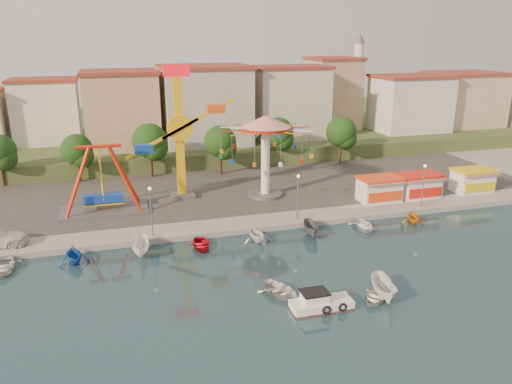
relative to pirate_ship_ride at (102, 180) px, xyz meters
name	(u,v)px	position (x,y,z in m)	size (l,w,h in m)	color
ground	(264,288)	(12.75, -22.20, -4.39)	(200.00, 200.00, 0.00)	#15353C
quay_deck	(171,141)	(12.75, 39.80, -4.09)	(200.00, 100.00, 0.60)	#9E998E
asphalt_pad	(200,184)	(12.75, 7.80, -3.79)	(90.00, 28.00, 0.01)	#4C4944
hill_terrace	(167,131)	(12.75, 44.80, -2.89)	(200.00, 60.00, 3.00)	#384C26
pirate_ship_ride	(102,180)	(0.00, 0.00, 0.00)	(10.00, 5.00, 8.00)	#59595E
kamikaze_tower	(184,138)	(10.08, 2.73, 3.92)	(9.11, 3.10, 16.50)	#59595E
wave_swinger	(266,138)	(19.94, 0.22, 3.80)	(11.60, 11.60, 10.40)	#59595E
booth_left	(379,189)	(32.97, -5.72, -2.23)	(5.40, 3.78, 3.08)	white
booth_mid	(419,185)	(38.64, -5.72, -2.23)	(5.40, 3.78, 3.08)	white
booth_right	(473,180)	(46.78, -5.72, -2.23)	(5.40, 3.78, 3.08)	white
lamp_post_1	(151,213)	(4.75, -9.20, -1.29)	(0.14, 0.14, 5.00)	#59595E
lamp_post_2	(298,199)	(20.75, -9.20, -1.29)	(0.14, 0.14, 5.00)	#59595E
lamp_post_3	(423,187)	(36.75, -9.20, -1.29)	(0.14, 0.14, 5.00)	#59595E
tree_1	(77,150)	(-3.25, 14.04, 0.81)	(4.35, 4.35, 6.80)	#382314
tree_2	(150,141)	(6.75, 13.61, 1.52)	(5.02, 5.02, 7.85)	#382314
tree_3	(220,141)	(16.75, 12.16, 1.16)	(4.68, 4.68, 7.32)	#382314
tree_4	(278,133)	(26.75, 15.15, 1.35)	(4.86, 4.86, 7.60)	#382314
tree_5	(341,132)	(36.75, 13.33, 1.31)	(4.83, 4.83, 7.54)	#382314
building_1	(45,119)	(-8.58, 29.18, 2.92)	(12.33, 9.01, 8.63)	silver
building_2	(127,108)	(4.57, 29.76, 4.22)	(11.95, 9.28, 11.23)	tan
building_3	(211,113)	(18.36, 26.60, 3.20)	(12.59, 10.50, 9.20)	beige
building_4	(278,107)	(31.82, 30.00, 3.22)	(10.75, 9.23, 9.24)	beige
building_5	(348,100)	(45.12, 28.13, 4.21)	(12.77, 10.96, 11.21)	tan
building_6	(407,96)	(56.90, 26.57, 4.78)	(8.23, 8.98, 12.36)	silver
building_7	(443,100)	(68.78, 31.50, 2.99)	(11.59, 10.93, 8.76)	beige
minaret	(357,77)	(48.75, 31.80, 8.15)	(2.80, 2.80, 18.00)	silver
cabin_motorboat	(320,304)	(15.97, -26.64, -3.94)	(4.87, 2.01, 1.71)	white
rowboat_a	(280,290)	(13.75, -23.61, -3.99)	(2.78, 3.89, 0.81)	silver
rowboat_b	(375,297)	(20.77, -26.71, -4.05)	(2.35, 3.30, 0.68)	silver
skiff	(384,288)	(21.66, -26.45, -3.57)	(1.60, 4.25, 1.64)	white
moored_boat_0	(3,267)	(-8.92, -12.40, -3.97)	(2.93, 4.10, 0.85)	silver
moored_boat_1	(73,254)	(-2.86, -12.40, -3.53)	(2.84, 3.29, 1.73)	blue
moored_boat_2	(141,247)	(3.36, -12.40, -3.58)	(1.59, 4.23, 1.63)	white
moored_boat_3	(201,244)	(9.19, -12.40, -4.02)	(2.59, 3.62, 0.75)	red
moored_boat_4	(257,234)	(15.06, -12.40, -3.54)	(2.80, 3.24, 1.71)	white
moored_boat_5	(311,229)	(21.12, -12.40, -3.67)	(1.40, 3.73, 1.44)	#5D5D62
moored_boat_6	(364,225)	(27.38, -12.40, -4.00)	(2.73, 3.82, 0.79)	white
moored_boat_7	(413,217)	(33.60, -12.40, -3.60)	(2.59, 3.00, 1.58)	orange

